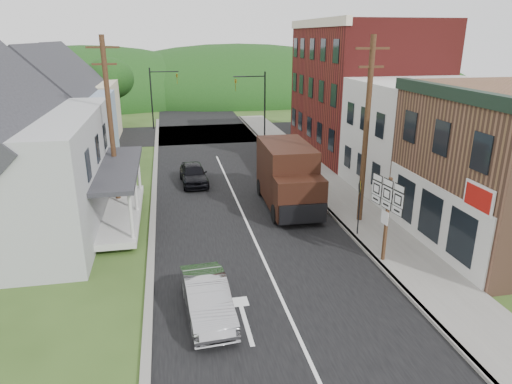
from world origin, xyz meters
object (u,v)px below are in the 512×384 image
silver_sedan (207,299)px  warning_sign (359,200)px  delivery_van (288,177)px  route_sign_cluster (387,208)px  dark_sedan (194,174)px

silver_sedan → warning_sign: warning_sign is taller
delivery_van → route_sign_cluster: route_sign_cluster is taller
route_sign_cluster → dark_sedan: bearing=111.0°
route_sign_cluster → silver_sedan: bearing=-170.7°
silver_sedan → warning_sign: size_ratio=1.51×
silver_sedan → route_sign_cluster: size_ratio=1.13×
dark_sedan → delivery_van: size_ratio=0.63×
delivery_van → warning_sign: bearing=-62.5°
silver_sedan → route_sign_cluster: 8.01m
delivery_van → warning_sign: size_ratio=2.33×
silver_sedan → delivery_van: (5.29, 9.50, 1.07)m
dark_sedan → warning_sign: bearing=-57.0°
silver_sedan → dark_sedan: dark_sedan is taller
warning_sign → dark_sedan: bearing=142.0°
dark_sedan → route_sign_cluster: (6.94, -12.21, 1.79)m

